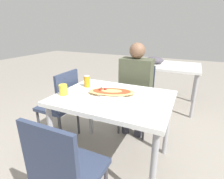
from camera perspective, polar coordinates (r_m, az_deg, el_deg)
ground_plane at (r=2.07m, az=0.33°, el=-21.95°), size 14.00×14.00×0.00m
dining_table at (r=1.70m, az=0.37°, el=-4.80°), size 1.09×0.81×0.75m
chair_far_seated at (r=2.39m, az=8.27°, el=-1.66°), size 0.40×0.40×0.90m
chair_near_camera at (r=1.27m, az=-15.12°, el=-24.16°), size 0.40×0.40×0.90m
chair_side_left at (r=2.21m, az=-16.19°, el=-4.13°), size 0.40×0.40×0.90m
person_seated at (r=2.22m, az=7.66°, el=2.01°), size 0.39×0.24×1.20m
pizza_main at (r=1.71m, az=-0.15°, el=-0.82°), size 0.50×0.35×0.05m
soda_can at (r=1.92m, az=-8.15°, el=2.64°), size 0.07×0.07×0.12m
drink_glass at (r=1.74m, az=-15.62°, el=-0.06°), size 0.08×0.08×0.10m
background_table at (r=3.25m, az=16.65°, el=6.89°), size 1.10×0.80×0.87m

